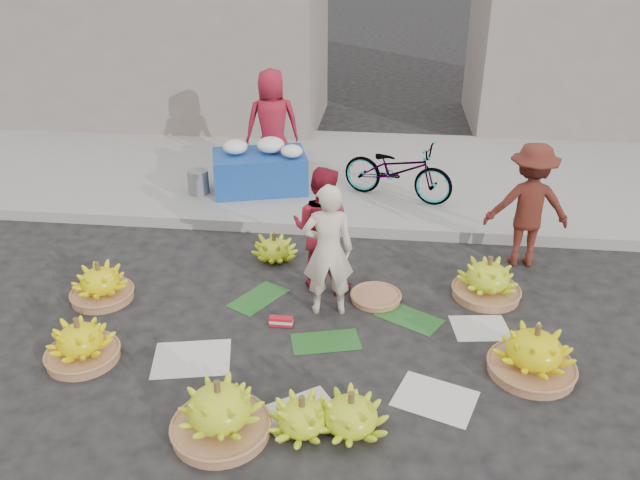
# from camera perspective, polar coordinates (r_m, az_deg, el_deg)

# --- Properties ---
(ground) EXTENTS (80.00, 80.00, 0.00)m
(ground) POSITION_cam_1_polar(r_m,az_deg,el_deg) (6.21, 1.66, -8.28)
(ground) COLOR black
(ground) RESTS_ON ground
(curb) EXTENTS (40.00, 0.25, 0.15)m
(curb) POSITION_cam_1_polar(r_m,az_deg,el_deg) (8.07, 3.02, 1.09)
(curb) COLOR gray
(curb) RESTS_ON ground
(sidewalk) EXTENTS (40.00, 4.00, 0.12)m
(sidewalk) POSITION_cam_1_polar(r_m,az_deg,el_deg) (10.01, 3.81, 6.16)
(sidewalk) COLOR gray
(sidewalk) RESTS_ON ground
(building_left) EXTENTS (6.00, 3.00, 4.00)m
(building_left) POSITION_cam_1_polar(r_m,az_deg,el_deg) (13.13, -13.93, 19.13)
(building_left) COLOR gray
(building_left) RESTS_ON sidewalk
(newspaper_scatter) EXTENTS (3.20, 1.80, 0.00)m
(newspaper_scatter) POSITION_cam_1_polar(r_m,az_deg,el_deg) (5.57, 0.93, -12.94)
(newspaper_scatter) COLOR silver
(newspaper_scatter) RESTS_ON ground
(banana_leaves) EXTENTS (2.00, 1.00, 0.00)m
(banana_leaves) POSITION_cam_1_polar(r_m,az_deg,el_deg) (6.38, 0.91, -7.17)
(banana_leaves) COLOR #1B511C
(banana_leaves) RESTS_ON ground
(banana_bunch_0) EXTENTS (0.65, 0.65, 0.45)m
(banana_bunch_0) POSITION_cam_1_polar(r_m,az_deg,el_deg) (6.12, -21.06, -8.72)
(banana_bunch_0) COLOR #98603F
(banana_bunch_0) RESTS_ON ground
(banana_bunch_1) EXTENTS (0.63, 0.63, 0.34)m
(banana_bunch_1) POSITION_cam_1_polar(r_m,az_deg,el_deg) (5.05, -1.65, -15.81)
(banana_bunch_1) COLOR #9BC31B
(banana_bunch_1) RESTS_ON ground
(banana_bunch_2) EXTENTS (0.88, 0.88, 0.51)m
(banana_bunch_2) POSITION_cam_1_polar(r_m,az_deg,el_deg) (5.03, -9.18, -15.16)
(banana_bunch_2) COLOR #98603F
(banana_bunch_2) RESTS_ON ground
(banana_bunch_3) EXTENTS (0.74, 0.74, 0.37)m
(banana_bunch_3) POSITION_cam_1_polar(r_m,az_deg,el_deg) (5.05, 2.83, -15.59)
(banana_bunch_3) COLOR #9BC31B
(banana_bunch_3) RESTS_ON ground
(banana_bunch_4) EXTENTS (0.81, 0.81, 0.50)m
(banana_bunch_4) POSITION_cam_1_polar(r_m,az_deg,el_deg) (5.86, 18.98, -9.69)
(banana_bunch_4) COLOR #98603F
(banana_bunch_4) RESTS_ON ground
(banana_bunch_5) EXTENTS (0.76, 0.76, 0.48)m
(banana_bunch_5) POSITION_cam_1_polar(r_m,az_deg,el_deg) (6.87, 15.08, -3.49)
(banana_bunch_5) COLOR #98603F
(banana_bunch_5) RESTS_ON ground
(banana_bunch_6) EXTENTS (0.72, 0.72, 0.44)m
(banana_bunch_6) POSITION_cam_1_polar(r_m,az_deg,el_deg) (6.99, -19.43, -3.77)
(banana_bunch_6) COLOR #98603F
(banana_bunch_6) RESTS_ON ground
(banana_bunch_7) EXTENTS (0.58, 0.58, 0.34)m
(banana_bunch_7) POSITION_cam_1_polar(r_m,az_deg,el_deg) (7.42, -4.21, -0.74)
(banana_bunch_7) COLOR #9BC31B
(banana_bunch_7) RESTS_ON ground
(basket_spare) EXTENTS (0.56, 0.56, 0.06)m
(basket_spare) POSITION_cam_1_polar(r_m,az_deg,el_deg) (6.69, 5.12, -5.23)
(basket_spare) COLOR #98603F
(basket_spare) RESTS_ON ground
(incense_stack) EXTENTS (0.23, 0.08, 0.10)m
(incense_stack) POSITION_cam_1_polar(r_m,az_deg,el_deg) (6.25, -3.57, -7.43)
(incense_stack) COLOR red
(incense_stack) RESTS_ON ground
(vendor_cream) EXTENTS (0.56, 0.42, 1.40)m
(vendor_cream) POSITION_cam_1_polar(r_m,az_deg,el_deg) (6.15, 0.73, -0.98)
(vendor_cream) COLOR beige
(vendor_cream) RESTS_ON ground
(vendor_red) EXTENTS (0.79, 0.68, 1.39)m
(vendor_red) POSITION_cam_1_polar(r_m,az_deg,el_deg) (6.61, 0.17, 1.01)
(vendor_red) COLOR maroon
(vendor_red) RESTS_ON ground
(man_striped) EXTENTS (0.96, 0.56, 1.47)m
(man_striped) POSITION_cam_1_polar(r_m,az_deg,el_deg) (7.46, 18.53, 3.00)
(man_striped) COLOR maroon
(man_striped) RESTS_ON ground
(flower_table) EXTENTS (1.49, 1.15, 0.76)m
(flower_table) POSITION_cam_1_polar(r_m,az_deg,el_deg) (9.10, -5.49, 6.48)
(flower_table) COLOR navy
(flower_table) RESTS_ON sidewalk
(grey_bucket) EXTENTS (0.30, 0.30, 0.34)m
(grey_bucket) POSITION_cam_1_polar(r_m,az_deg,el_deg) (9.14, -11.06, 5.23)
(grey_bucket) COLOR slate
(grey_bucket) RESTS_ON sidewalk
(flower_vendor) EXTENTS (0.91, 0.72, 1.64)m
(flower_vendor) POSITION_cam_1_polar(r_m,az_deg,el_deg) (9.44, -4.37, 10.49)
(flower_vendor) COLOR maroon
(flower_vendor) RESTS_ON sidewalk
(bicycle) EXTENTS (1.05, 1.68, 0.83)m
(bicycle) POSITION_cam_1_polar(r_m,az_deg,el_deg) (8.79, 7.13, 6.36)
(bicycle) COLOR gray
(bicycle) RESTS_ON sidewalk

